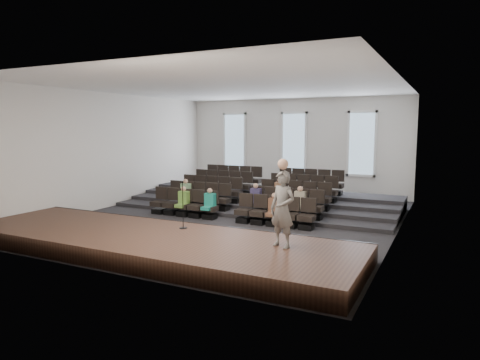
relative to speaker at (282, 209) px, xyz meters
name	(u,v)px	position (x,y,z in m)	size (l,w,h in m)	color
ground	(234,218)	(-3.76, 4.65, -1.46)	(14.00, 14.00, 0.00)	black
ceiling	(233,87)	(-3.76, 4.65, 3.55)	(12.00, 14.00, 0.02)	white
wall_back	(294,146)	(-3.76, 11.67, 1.04)	(12.00, 0.04, 5.00)	silver
wall_front	(98,170)	(-3.76, -2.37, 1.04)	(12.00, 0.04, 5.00)	silver
wall_left	(113,150)	(-9.78, 4.65, 1.04)	(0.04, 14.00, 5.00)	silver
wall_right	(401,159)	(2.26, 4.65, 1.04)	(0.04, 14.00, 5.00)	silver
stage	(151,243)	(-3.76, -0.45, -1.21)	(11.80, 3.60, 0.50)	#3E271A
stage_lip	(186,230)	(-3.76, 1.32, -1.21)	(11.80, 0.06, 0.52)	black
risers	(265,200)	(-3.76, 7.82, -1.27)	(11.80, 4.80, 0.60)	black
seating_rows	(250,195)	(-3.76, 6.19, -0.78)	(6.80, 4.70, 1.67)	black
windows	(294,143)	(-3.76, 11.60, 1.24)	(8.44, 0.10, 3.24)	white
audience	(240,198)	(-3.57, 4.80, -0.68)	(5.45, 2.64, 1.10)	#70A642
speaker	(282,209)	(0.00, 0.00, 0.00)	(0.70, 0.46, 1.93)	slate
mic_stand	(183,214)	(-3.36, 0.57, -0.54)	(0.24, 0.24, 1.42)	black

